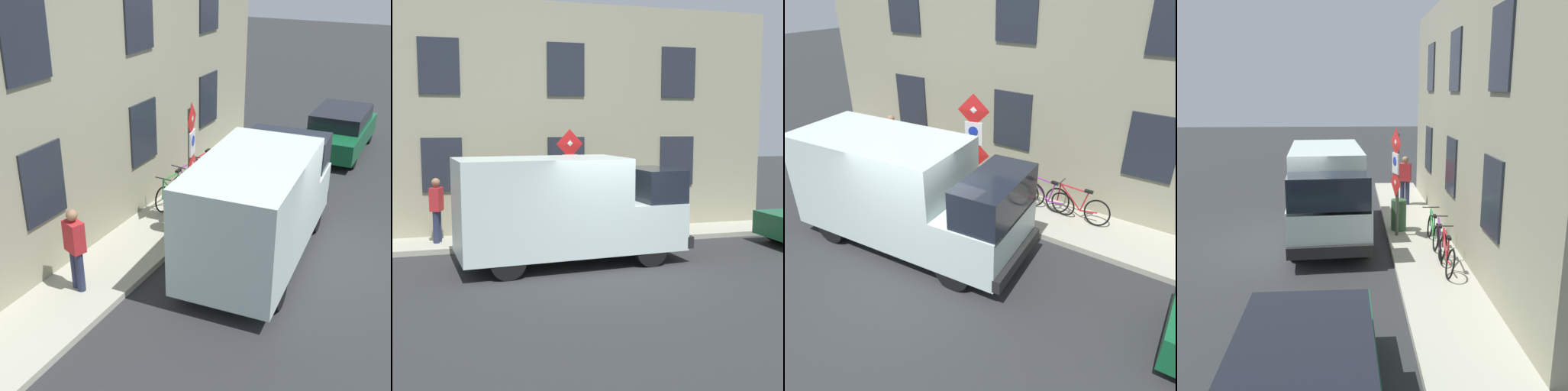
% 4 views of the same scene
% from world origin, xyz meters
% --- Properties ---
extents(ground_plane, '(80.00, 80.00, 0.00)m').
position_xyz_m(ground_plane, '(0.00, 0.00, 0.00)').
color(ground_plane, '#292B2D').
extents(sidewalk_slab, '(1.68, 14.82, 0.14)m').
position_xyz_m(sidewalk_slab, '(3.69, 0.00, 0.07)').
color(sidewalk_slab, '#A8A695').
rests_on(sidewalk_slab, ground_plane).
extents(building_facade, '(0.75, 12.82, 6.71)m').
position_xyz_m(building_facade, '(4.88, 0.00, 3.36)').
color(building_facade, gray).
rests_on(building_facade, ground_plane).
extents(sign_post_stacked, '(0.20, 0.55, 2.87)m').
position_xyz_m(sign_post_stacked, '(3.06, 0.25, 1.97)').
color(sign_post_stacked, '#474C47').
rests_on(sign_post_stacked, sidewalk_slab).
extents(delivery_van, '(2.40, 5.47, 2.50)m').
position_xyz_m(delivery_van, '(1.15, 0.80, 1.33)').
color(delivery_van, silver).
rests_on(delivery_van, ground_plane).
extents(bicycle_red, '(0.46, 1.72, 0.89)m').
position_xyz_m(bicycle_red, '(3.98, -2.19, 0.51)').
color(bicycle_red, black).
rests_on(bicycle_red, sidewalk_slab).
extents(bicycle_purple, '(0.47, 1.71, 0.89)m').
position_xyz_m(bicycle_purple, '(3.98, -1.34, 0.51)').
color(bicycle_purple, black).
rests_on(bicycle_purple, sidewalk_slab).
extents(bicycle_green, '(0.46, 1.71, 0.89)m').
position_xyz_m(bicycle_green, '(3.98, -0.48, 0.51)').
color(bicycle_green, black).
rests_on(bicycle_green, sidewalk_slab).
extents(pedestrian, '(0.46, 0.38, 1.72)m').
position_xyz_m(pedestrian, '(3.73, 3.71, 1.07)').
color(pedestrian, '#262B47').
rests_on(pedestrian, sidewalk_slab).
extents(litter_bin, '(0.44, 0.44, 0.90)m').
position_xyz_m(litter_bin, '(3.20, 0.76, 0.59)').
color(litter_bin, '#2D5133').
rests_on(litter_bin, sidewalk_slab).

